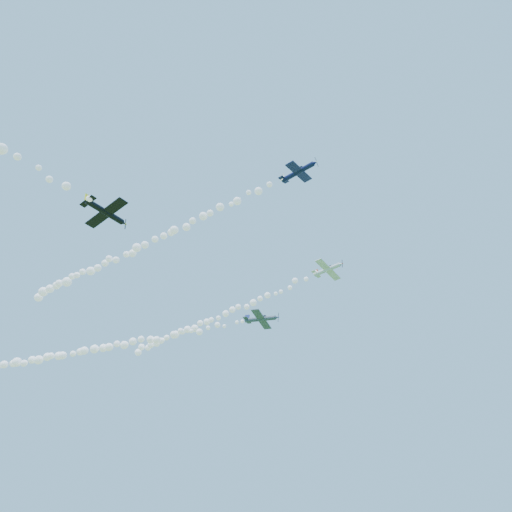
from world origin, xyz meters
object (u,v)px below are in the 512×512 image
Objects in this scene: plane_white at (328,269)px; plane_black at (106,212)px; plane_grey at (261,319)px; plane_navy at (299,172)px.

plane_black is (-6.79, -48.08, -12.29)m from plane_white.
plane_navy is at bearing -59.06° from plane_grey.
plane_grey is 1.15× the size of plane_black.
plane_black is (-17.83, -21.23, -13.14)m from plane_navy.
plane_navy is (11.04, -26.84, 0.84)m from plane_white.
plane_navy is 30.68m from plane_black.
plane_navy is at bearing -66.49° from plane_white.
plane_white is 50.08m from plane_black.
plane_navy is 0.85× the size of plane_grey.
plane_black is at bearing -135.45° from plane_navy.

